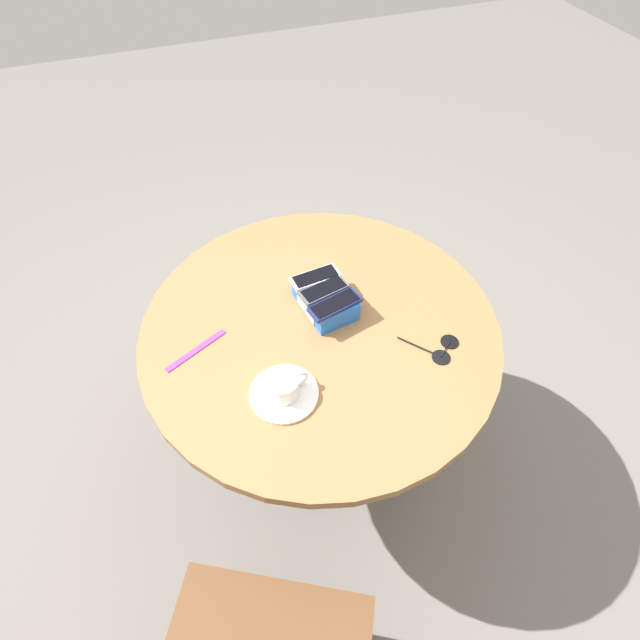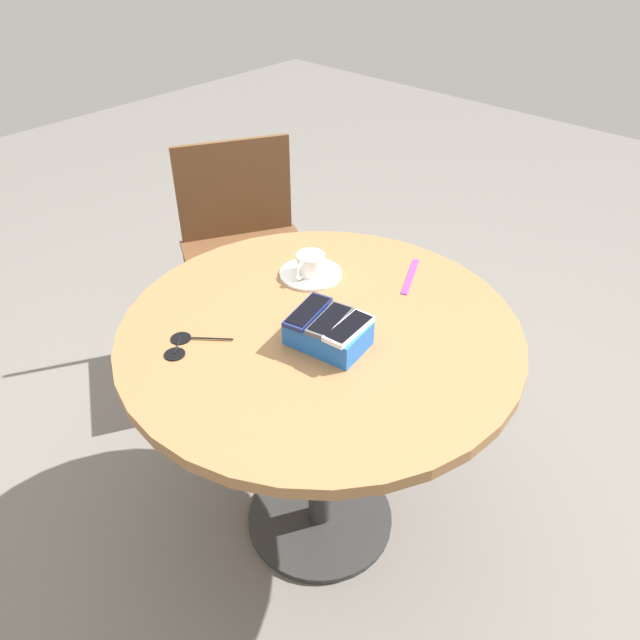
{
  "view_description": "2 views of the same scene",
  "coord_description": "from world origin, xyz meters",
  "px_view_note": "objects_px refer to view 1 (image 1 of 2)",
  "views": [
    {
      "loc": [
        0.8,
        -0.29,
        1.77
      ],
      "look_at": [
        0.0,
        0.0,
        0.76
      ],
      "focal_mm": 28.0,
      "sensor_mm": 36.0,
      "label": 1
    },
    {
      "loc": [
        -0.8,
        0.88,
        1.63
      ],
      "look_at": [
        0.0,
        0.0,
        0.76
      ],
      "focal_mm": 35.0,
      "sensor_mm": 36.0,
      "label": 2
    }
  ],
  "objects_px": {
    "phone_box": "(325,299)",
    "lanyard_strap": "(196,350)",
    "saucer": "(284,393)",
    "phone_navy": "(335,304)",
    "phone_gray": "(324,290)",
    "sunglasses": "(442,349)",
    "phone_white": "(315,277)",
    "coffee_cup": "(284,386)",
    "round_table": "(320,353)"
  },
  "relations": [
    {
      "from": "phone_gray",
      "to": "lanyard_strap",
      "type": "relative_size",
      "value": 0.78
    },
    {
      "from": "phone_gray",
      "to": "saucer",
      "type": "xyz_separation_m",
      "value": [
        0.23,
        -0.19,
        -0.06
      ]
    },
    {
      "from": "coffee_cup",
      "to": "sunglasses",
      "type": "relative_size",
      "value": 0.7
    },
    {
      "from": "lanyard_strap",
      "to": "phone_gray",
      "type": "bearing_deg",
      "value": 95.05
    },
    {
      "from": "phone_gray",
      "to": "lanyard_strap",
      "type": "bearing_deg",
      "value": -84.95
    },
    {
      "from": "phone_white",
      "to": "saucer",
      "type": "relative_size",
      "value": 0.83
    },
    {
      "from": "phone_gray",
      "to": "saucer",
      "type": "distance_m",
      "value": 0.31
    },
    {
      "from": "round_table",
      "to": "saucer",
      "type": "xyz_separation_m",
      "value": [
        0.18,
        -0.15,
        0.13
      ]
    },
    {
      "from": "phone_white",
      "to": "phone_gray",
      "type": "bearing_deg",
      "value": 6.1
    },
    {
      "from": "round_table",
      "to": "saucer",
      "type": "height_order",
      "value": "saucer"
    },
    {
      "from": "phone_navy",
      "to": "sunglasses",
      "type": "bearing_deg",
      "value": 50.49
    },
    {
      "from": "round_table",
      "to": "phone_white",
      "type": "xyz_separation_m",
      "value": [
        -0.11,
        0.03,
        0.19
      ]
    },
    {
      "from": "phone_box",
      "to": "phone_gray",
      "type": "height_order",
      "value": "phone_gray"
    },
    {
      "from": "phone_white",
      "to": "sunglasses",
      "type": "bearing_deg",
      "value": 39.28
    },
    {
      "from": "phone_gray",
      "to": "sunglasses",
      "type": "height_order",
      "value": "phone_gray"
    },
    {
      "from": "phone_white",
      "to": "coffee_cup",
      "type": "height_order",
      "value": "phone_white"
    },
    {
      "from": "saucer",
      "to": "phone_navy",
      "type": "bearing_deg",
      "value": 132.18
    },
    {
      "from": "phone_box",
      "to": "phone_white",
      "type": "height_order",
      "value": "phone_white"
    },
    {
      "from": "coffee_cup",
      "to": "phone_box",
      "type": "bearing_deg",
      "value": 141.04
    },
    {
      "from": "phone_box",
      "to": "coffee_cup",
      "type": "xyz_separation_m",
      "value": [
        0.23,
        -0.19,
        0.01
      ]
    },
    {
      "from": "phone_white",
      "to": "saucer",
      "type": "distance_m",
      "value": 0.34
    },
    {
      "from": "phone_navy",
      "to": "lanyard_strap",
      "type": "xyz_separation_m",
      "value": [
        -0.03,
        -0.37,
        -0.06
      ]
    },
    {
      "from": "phone_navy",
      "to": "sunglasses",
      "type": "distance_m",
      "value": 0.3
    },
    {
      "from": "round_table",
      "to": "coffee_cup",
      "type": "height_order",
      "value": "coffee_cup"
    },
    {
      "from": "phone_box",
      "to": "saucer",
      "type": "bearing_deg",
      "value": -39.3
    },
    {
      "from": "phone_white",
      "to": "saucer",
      "type": "height_order",
      "value": "phone_white"
    },
    {
      "from": "saucer",
      "to": "coffee_cup",
      "type": "relative_size",
      "value": 1.6
    },
    {
      "from": "saucer",
      "to": "sunglasses",
      "type": "distance_m",
      "value": 0.42
    },
    {
      "from": "phone_white",
      "to": "coffee_cup",
      "type": "distance_m",
      "value": 0.34
    },
    {
      "from": "lanyard_strap",
      "to": "sunglasses",
      "type": "relative_size",
      "value": 1.23
    },
    {
      "from": "phone_box",
      "to": "lanyard_strap",
      "type": "height_order",
      "value": "phone_box"
    },
    {
      "from": "phone_white",
      "to": "sunglasses",
      "type": "relative_size",
      "value": 0.94
    },
    {
      "from": "phone_white",
      "to": "phone_navy",
      "type": "xyz_separation_m",
      "value": [
        0.11,
        0.01,
        -0.0
      ]
    },
    {
      "from": "coffee_cup",
      "to": "sunglasses",
      "type": "height_order",
      "value": "coffee_cup"
    },
    {
      "from": "coffee_cup",
      "to": "round_table",
      "type": "bearing_deg",
      "value": 139.0
    },
    {
      "from": "phone_white",
      "to": "coffee_cup",
      "type": "xyz_separation_m",
      "value": [
        0.29,
        -0.18,
        -0.03
      ]
    },
    {
      "from": "saucer",
      "to": "phone_box",
      "type": "bearing_deg",
      "value": 140.7
    },
    {
      "from": "phone_box",
      "to": "saucer",
      "type": "height_order",
      "value": "phone_box"
    },
    {
      "from": "lanyard_strap",
      "to": "saucer",
      "type": "bearing_deg",
      "value": 40.64
    },
    {
      "from": "phone_box",
      "to": "phone_navy",
      "type": "bearing_deg",
      "value": 6.11
    },
    {
      "from": "saucer",
      "to": "phone_white",
      "type": "bearing_deg",
      "value": 147.69
    },
    {
      "from": "lanyard_strap",
      "to": "sunglasses",
      "type": "distance_m",
      "value": 0.63
    },
    {
      "from": "round_table",
      "to": "sunglasses",
      "type": "bearing_deg",
      "value": 55.43
    },
    {
      "from": "saucer",
      "to": "coffee_cup",
      "type": "height_order",
      "value": "coffee_cup"
    },
    {
      "from": "phone_gray",
      "to": "lanyard_strap",
      "type": "xyz_separation_m",
      "value": [
        0.03,
        -0.36,
        -0.06
      ]
    },
    {
      "from": "phone_box",
      "to": "coffee_cup",
      "type": "bearing_deg",
      "value": -38.96
    },
    {
      "from": "saucer",
      "to": "lanyard_strap",
      "type": "xyz_separation_m",
      "value": [
        -0.2,
        -0.17,
        -0.0
      ]
    },
    {
      "from": "phone_white",
      "to": "lanyard_strap",
      "type": "bearing_deg",
      "value": -76.75
    },
    {
      "from": "phone_white",
      "to": "coffee_cup",
      "type": "bearing_deg",
      "value": -31.97
    },
    {
      "from": "saucer",
      "to": "coffee_cup",
      "type": "bearing_deg",
      "value": 98.8
    }
  ]
}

